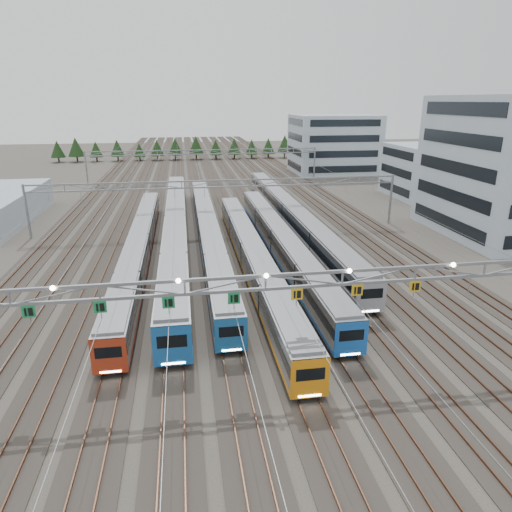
{
  "coord_description": "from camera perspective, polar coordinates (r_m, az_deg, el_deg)",
  "views": [
    {
      "loc": [
        -5.31,
        -29.06,
        19.4
      ],
      "look_at": [
        1.97,
        16.64,
        3.5
      ],
      "focal_mm": 32.0,
      "sensor_mm": 36.0,
      "label": 1
    }
  ],
  "objects": [
    {
      "name": "ground",
      "position": [
        35.34,
        1.12,
        -14.34
      ],
      "size": [
        400.0,
        400.0,
        0.0
      ],
      "primitive_type": "plane",
      "color": "#47423A",
      "rests_on": "ground"
    },
    {
      "name": "track_bed",
      "position": [
        130.4,
        -6.76,
        10.94
      ],
      "size": [
        54.0,
        260.0,
        5.42
      ],
      "color": "#2D2823",
      "rests_on": "ground"
    },
    {
      "name": "train_a",
      "position": [
        59.53,
        -14.37,
        1.29
      ],
      "size": [
        2.59,
        53.73,
        3.36
      ],
      "color": "black",
      "rests_on": "ground"
    },
    {
      "name": "train_b",
      "position": [
        66.2,
        -10.01,
        3.6
      ],
      "size": [
        2.98,
        67.77,
        3.88
      ],
      "color": "black",
      "rests_on": "ground"
    },
    {
      "name": "train_c",
      "position": [
        65.48,
        -6.06,
        3.41
      ],
      "size": [
        2.64,
        63.36,
        3.44
      ],
      "color": "black",
      "rests_on": "ground"
    },
    {
      "name": "train_d",
      "position": [
        53.89,
        -0.5,
        0.11
      ],
      "size": [
        2.68,
        51.46,
        3.48
      ],
      "color": "black",
      "rests_on": "ground"
    },
    {
      "name": "train_e",
      "position": [
        59.09,
        3.13,
        1.8
      ],
      "size": [
        2.68,
        51.8,
        3.49
      ],
      "color": "black",
      "rests_on": "ground"
    },
    {
      "name": "train_f",
      "position": [
        72.88,
        4.36,
        5.19
      ],
      "size": [
        2.87,
        65.32,
        3.74
      ],
      "color": "black",
      "rests_on": "ground"
    },
    {
      "name": "gantry_near",
      "position": [
        31.89,
        1.16,
        -3.76
      ],
      "size": [
        56.36,
        0.61,
        8.08
      ],
      "color": "gray",
      "rests_on": "ground"
    },
    {
      "name": "gantry_mid",
      "position": [
        70.47,
        -4.62,
        8.26
      ],
      "size": [
        56.36,
        0.36,
        8.0
      ],
      "color": "gray",
      "rests_on": "ground"
    },
    {
      "name": "gantry_far",
      "position": [
        114.92,
        -6.5,
        12.34
      ],
      "size": [
        56.36,
        0.36,
        8.0
      ],
      "color": "gray",
      "rests_on": "ground"
    },
    {
      "name": "depot_bldg_south",
      "position": [
        77.45,
        29.22,
        9.64
      ],
      "size": [
        18.0,
        22.0,
        20.02
      ],
      "primitive_type": "cube",
      "color": "#A7BAC7",
      "rests_on": "ground"
    },
    {
      "name": "depot_bldg_mid",
      "position": [
        102.53,
        20.63,
        9.89
      ],
      "size": [
        14.0,
        16.0,
        10.68
      ],
      "primitive_type": "cube",
      "color": "#A7BAC7",
      "rests_on": "ground"
    },
    {
      "name": "depot_bldg_north",
      "position": [
        131.73,
        9.64,
        13.63
      ],
      "size": [
        22.0,
        18.0,
        15.5
      ],
      "primitive_type": "cube",
      "color": "#A7BAC7",
      "rests_on": "ground"
    },
    {
      "name": "treeline",
      "position": [
        159.99,
        -9.96,
        13.24
      ],
      "size": [
        81.2,
        5.6,
        7.02
      ],
      "color": "#332114",
      "rests_on": "ground"
    }
  ]
}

